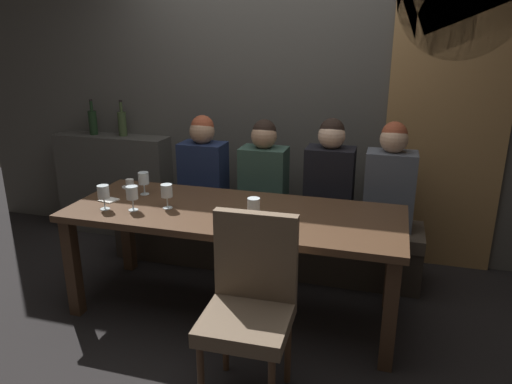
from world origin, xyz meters
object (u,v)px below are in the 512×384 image
object	(u,v)px
diner_far_end	(330,175)
diner_near_end	(390,179)
wine_glass_far_left	(167,191)
dining_table	(234,223)
wine_glass_near_left	(103,192)
wine_glass_near_right	(132,194)
diner_redhead	(203,167)
wine_bottle_pale_label	(122,123)
chair_near_side	(250,297)
wine_bottle_dark_red	(93,122)
diner_bearded	(264,171)
wine_glass_end_right	(254,206)
espresso_cup	(130,184)
banquette_bench	(262,240)
wine_glass_center_back	(144,179)

from	to	relation	value
diner_far_end	diner_near_end	distance (m)	0.44
diner_far_end	diner_near_end	world-z (taller)	diner_far_end
wine_glass_far_left	dining_table	bearing A→B (deg)	10.45
wine_glass_near_left	wine_glass_near_right	distance (m)	0.19
diner_redhead	wine_glass_near_right	xyz separation A→B (m)	(-0.14, -0.87, 0.03)
dining_table	wine_bottle_pale_label	world-z (taller)	wine_bottle_pale_label
diner_redhead	wine_glass_near_left	xyz separation A→B (m)	(-0.33, -0.90, 0.03)
diner_near_end	wine_bottle_pale_label	size ratio (longest dim) A/B	2.45
chair_near_side	wine_bottle_dark_red	bearing A→B (deg)	139.51
diner_redhead	diner_bearded	size ratio (longest dim) A/B	1.01
wine_glass_end_right	espresso_cup	world-z (taller)	wine_glass_end_right
dining_table	espresso_cup	xyz separation A→B (m)	(-0.91, 0.26, 0.11)
dining_table	diner_redhead	world-z (taller)	diner_redhead
banquette_bench	wine_glass_near_right	world-z (taller)	wine_glass_near_right
diner_near_end	diner_far_end	bearing A→B (deg)	-175.49
diner_redhead	wine_glass_near_left	distance (m)	0.96
wine_bottle_pale_label	wine_glass_near_right	bearing A→B (deg)	-57.23
chair_near_side	dining_table	bearing A→B (deg)	114.59
banquette_bench	diner_redhead	xyz separation A→B (m)	(-0.49, -0.01, 0.59)
banquette_bench	wine_glass_far_left	distance (m)	1.09
chair_near_side	espresso_cup	bearing A→B (deg)	141.88
dining_table	wine_glass_end_right	world-z (taller)	wine_glass_end_right
dining_table	wine_bottle_pale_label	xyz separation A→B (m)	(-1.43, 1.06, 0.42)
chair_near_side	diner_bearded	size ratio (longest dim) A/B	1.26
diner_bearded	wine_glass_near_right	size ratio (longest dim) A/B	4.72
diner_redhead	diner_bearded	distance (m)	0.50
diner_bearded	wine_bottle_pale_label	distance (m)	1.50
wine_glass_near_left	wine_glass_center_back	size ratio (longest dim) A/B	1.00
diner_far_end	espresso_cup	distance (m)	1.51
chair_near_side	diner_near_end	world-z (taller)	diner_near_end
wine_glass_near_right	wine_glass_far_left	distance (m)	0.22
dining_table	wine_glass_end_right	size ratio (longest dim) A/B	13.41
wine_glass_end_right	wine_bottle_pale_label	bearing A→B (deg)	142.55
dining_table	chair_near_side	xyz separation A→B (m)	(0.33, -0.72, -0.09)
wine_bottle_dark_red	wine_glass_center_back	world-z (taller)	wine_bottle_dark_red
diner_near_end	wine_glass_near_left	world-z (taller)	diner_near_end
wine_bottle_pale_label	wine_glass_near_right	distance (m)	1.49
diner_near_end	wine_bottle_dark_red	xyz separation A→B (m)	(-2.69, 0.31, 0.24)
banquette_bench	chair_near_side	xyz separation A→B (m)	(0.33, -1.42, 0.33)
wine_bottle_dark_red	wine_glass_end_right	xyz separation A→B (m)	(1.92, -1.22, -0.22)
diner_bearded	diner_redhead	bearing A→B (deg)	-178.03
diner_bearded	wine_bottle_dark_red	xyz separation A→B (m)	(-1.74, 0.33, 0.25)
wine_glass_center_back	wine_glass_end_right	distance (m)	0.97
dining_table	wine_bottle_dark_red	bearing A→B (deg)	149.08
chair_near_side	espresso_cup	xyz separation A→B (m)	(-1.24, 0.98, 0.21)
banquette_bench	wine_glass_center_back	xyz separation A→B (m)	(-0.73, -0.56, 0.63)
diner_far_end	wine_glass_near_left	world-z (taller)	diner_far_end
diner_near_end	wine_glass_end_right	world-z (taller)	diner_near_end
wine_glass_near_right	espresso_cup	xyz separation A→B (m)	(-0.28, 0.44, -0.09)
wine_glass_near_left	wine_glass_end_right	world-z (taller)	same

